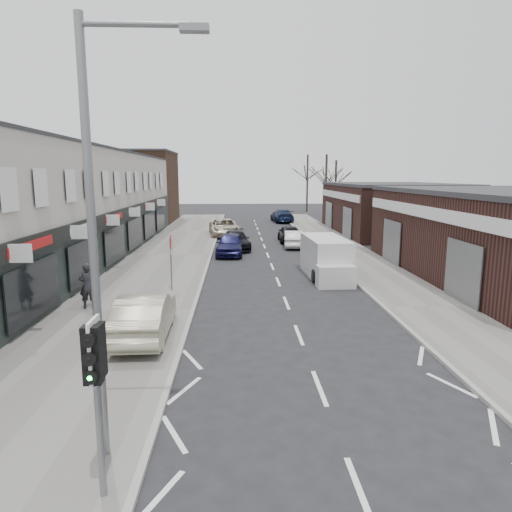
{
  "coord_description": "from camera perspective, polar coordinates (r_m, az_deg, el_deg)",
  "views": [
    {
      "loc": [
        -2.11,
        -9.0,
        5.45
      ],
      "look_at": [
        -1.44,
        7.06,
        2.6
      ],
      "focal_mm": 32.0,
      "sensor_mm": 36.0,
      "label": 1
    }
  ],
  "objects": [
    {
      "name": "parked_car_left_a",
      "position": [
        31.54,
        -3.22,
        1.49
      ],
      "size": [
        2.08,
        4.56,
        1.52
      ],
      "primitive_type": "imported",
      "rotation": [
        0.0,
        0.0,
        -0.07
      ],
      "color": "#141440",
      "rests_on": "ground"
    },
    {
      "name": "parked_car_right_a",
      "position": [
        35.0,
        4.71,
        2.14
      ],
      "size": [
        1.71,
        4.03,
        1.29
      ],
      "primitive_type": "imported",
      "rotation": [
        0.0,
        0.0,
        3.05
      ],
      "color": "silver",
      "rests_on": "ground"
    },
    {
      "name": "pedestrian",
      "position": [
        19.58,
        -20.3,
        -3.53
      ],
      "size": [
        0.72,
        0.51,
        1.88
      ],
      "primitive_type": "imported",
      "rotation": [
        0.0,
        0.0,
        3.23
      ],
      "color": "black",
      "rests_on": "pavement_left"
    },
    {
      "name": "parked_car_right_b",
      "position": [
        37.86,
        4.17,
        2.85
      ],
      "size": [
        1.72,
        4.21,
        1.43
      ],
      "primitive_type": "imported",
      "rotation": [
        0.0,
        0.0,
        3.13
      ],
      "color": "black",
      "rests_on": "ground"
    },
    {
      "name": "tree_far_b",
      "position": [
        64.68,
        9.8,
        5.08
      ],
      "size": [
        3.6,
        3.6,
        7.5
      ],
      "primitive_type": null,
      "color": "#382D26",
      "rests_on": "ground"
    },
    {
      "name": "warning_sign",
      "position": [
        21.46,
        -10.53,
        1.18
      ],
      "size": [
        0.12,
        0.8,
        2.7
      ],
      "color": "slate",
      "rests_on": "pavement_left"
    },
    {
      "name": "street_lamp",
      "position": [
        8.58,
        -18.76,
        3.97
      ],
      "size": [
        2.23,
        0.22,
        8.0
      ],
      "color": "slate",
      "rests_on": "pavement_left"
    },
    {
      "name": "pavement_left",
      "position": [
        31.8,
        -10.75,
        0.12
      ],
      "size": [
        5.5,
        64.0,
        0.12
      ],
      "primitive_type": "cube",
      "color": "slate",
      "rests_on": "ground"
    },
    {
      "name": "tree_far_a",
      "position": [
        58.32,
        8.63,
        4.58
      ],
      "size": [
        3.6,
        3.6,
        8.0
      ],
      "primitive_type": null,
      "color": "#382D26",
      "rests_on": "ground"
    },
    {
      "name": "white_van",
      "position": [
        24.99,
        8.76,
        -0.31
      ],
      "size": [
        2.12,
        5.54,
        2.13
      ],
      "rotation": [
        0.0,
        0.0,
        0.04
      ],
      "color": "silver",
      "rests_on": "ground"
    },
    {
      "name": "parked_car_left_c",
      "position": [
        41.6,
        -4.0,
        3.58
      ],
      "size": [
        3.12,
        5.8,
        1.55
      ],
      "primitive_type": "imported",
      "rotation": [
        0.0,
        0.0,
        0.1
      ],
      "color": "beige",
      "rests_on": "ground"
    },
    {
      "name": "shop_terrace_left",
      "position": [
        30.75,
        -24.25,
        5.63
      ],
      "size": [
        8.0,
        41.0,
        7.1
      ],
      "primitive_type": "cube",
      "color": "#BCB7AB",
      "rests_on": "ground"
    },
    {
      "name": "ground",
      "position": [
        10.73,
        9.95,
        -20.64
      ],
      "size": [
        160.0,
        160.0,
        0.0
      ],
      "primitive_type": "plane",
      "color": "black",
      "rests_on": "ground"
    },
    {
      "name": "brick_block_far",
      "position": [
        55.2,
        -14.45,
        8.24
      ],
      "size": [
        8.0,
        10.0,
        8.0
      ],
      "primitive_type": "cube",
      "color": "#40281B",
      "rests_on": "ground"
    },
    {
      "name": "parked_car_right_c",
      "position": [
        53.95,
        3.27,
        5.06
      ],
      "size": [
        2.58,
        5.43,
        1.53
      ],
      "primitive_type": "imported",
      "rotation": [
        0.0,
        0.0,
        3.23
      ],
      "color": "#121D39",
      "rests_on": "ground"
    },
    {
      "name": "tree_far_c",
      "position": [
        70.02,
        6.36,
        5.53
      ],
      "size": [
        3.6,
        3.6,
        8.5
      ],
      "primitive_type": null,
      "color": "#382D26",
      "rests_on": "ground"
    },
    {
      "name": "right_unit_far",
      "position": [
        45.52,
        16.42,
        5.62
      ],
      "size": [
        10.0,
        16.0,
        4.5
      ],
      "primitive_type": "cube",
      "color": "#361C18",
      "rests_on": "ground"
    },
    {
      "name": "parked_car_left_b",
      "position": [
        34.03,
        -2.52,
        1.98
      ],
      "size": [
        2.35,
        4.82,
        1.35
      ],
      "primitive_type": "imported",
      "rotation": [
        0.0,
        0.0,
        0.1
      ],
      "color": "black",
      "rests_on": "ground"
    },
    {
      "name": "sedan_on_pavement",
      "position": [
        15.71,
        -13.73,
        -7.2
      ],
      "size": [
        1.7,
        4.58,
        1.49
      ],
      "primitive_type": "imported",
      "rotation": [
        0.0,
        0.0,
        3.17
      ],
      "color": "#A39D82",
      "rests_on": "pavement_left"
    },
    {
      "name": "pavement_right",
      "position": [
        32.43,
        11.67,
        0.28
      ],
      "size": [
        3.5,
        64.0,
        0.12
      ],
      "primitive_type": "cube",
      "color": "slate",
      "rests_on": "ground"
    },
    {
      "name": "traffic_light",
      "position": [
        7.95,
        -19.44,
        -13.0
      ],
      "size": [
        0.28,
        0.6,
        3.1
      ],
      "color": "slate",
      "rests_on": "pavement_left"
    }
  ]
}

